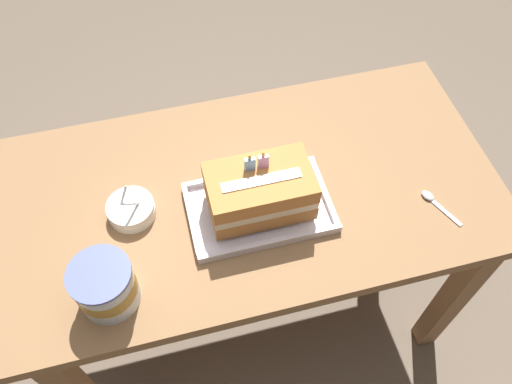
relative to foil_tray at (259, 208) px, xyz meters
The scene contains 7 objects.
ground_plane 0.74m from the foil_tray, 88.89° to the left, with size 8.00×8.00×0.00m, color #6B5B4C.
dining_table 0.14m from the foil_tray, 88.89° to the left, with size 1.20×0.63×0.73m.
foil_tray is the anchor object (origin of this frame).
birthday_cake 0.07m from the foil_tray, 90.00° to the left, with size 0.24×0.14×0.16m.
bowl_stack 0.30m from the foil_tray, 167.40° to the left, with size 0.11×0.11×0.08m.
ice_cream_tub 0.39m from the foil_tray, 159.29° to the right, with size 0.13×0.13×0.12m.
serving_spoon_near_tray 0.42m from the foil_tray, 10.86° to the right, with size 0.06×0.12×0.01m.
Camera 1 is at (-0.17, -0.70, 1.78)m, focal length 36.49 mm.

